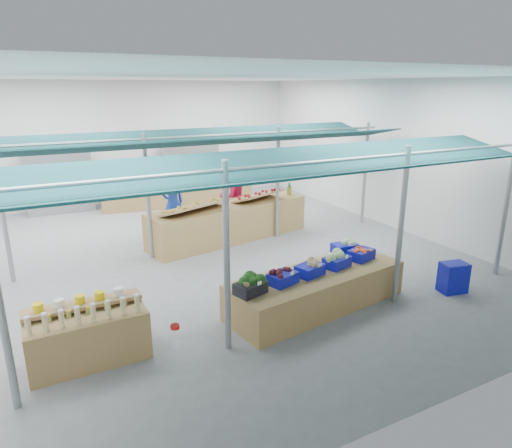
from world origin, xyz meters
The scene contains 24 objects.
floor centered at (0.00, 0.00, 0.00)m, with size 13.00×13.00×0.00m, color slate.
hall centered at (0.00, 1.44, 2.65)m, with size 13.00×13.00×13.00m.
pole_grid centered at (0.75, -1.75, 1.81)m, with size 10.00×4.60×3.00m.
awnings centered at (0.75, -1.75, 2.78)m, with size 9.50×7.08×0.30m.
back_shelving_left centered at (-2.50, 6.00, 1.00)m, with size 2.00×0.50×2.00m, color #B23F33.
back_shelving_right centered at (2.00, 6.00, 1.00)m, with size 2.00×0.50×2.00m, color #B23F33.
bottle_shelf centered at (-2.99, -3.31, 0.42)m, with size 1.71×1.06×1.04m.
veg_counter centered at (1.06, -3.46, 0.34)m, with size 3.53×1.18×0.69m, color #9C7744.
fruit_counter centered at (1.25, 0.91, 0.48)m, with size 4.52×1.08×0.97m, color #9C7744.
far_counter centered at (1.20, 5.13, 0.46)m, with size 5.08×1.02×0.91m, color #9C7744.
crate_stack centered at (3.87, -4.19, 0.31)m, with size 0.51×0.36×0.61m, color #0E139B.
vendor_left centered at (0.05, 2.01, 0.90)m, with size 0.66×0.43×1.81m, color #173397.
vendor_right centered at (1.85, 2.01, 0.90)m, with size 0.88×0.69×1.81m, color #B81642.
crate_broccoli centered at (-0.44, -3.68, 0.85)m, with size 0.58×0.48×0.35m.
crate_beets centered at (0.24, -3.58, 0.82)m, with size 0.58×0.48×0.29m.
crate_celeriac centered at (0.87, -3.49, 0.83)m, with size 0.58×0.48×0.31m.
crate_cabbage centered at (1.55, -3.39, 0.85)m, with size 0.58×0.48×0.35m.
crate_carrots centered at (2.23, -3.29, 0.80)m, with size 0.58×0.48×0.29m.
sparrow centered at (-0.58, -3.82, 0.93)m, with size 0.12×0.09×0.11m.
pole_ribbon centered at (-2.10, -4.87, 1.08)m, with size 0.12×0.12×0.28m.
apple_heap_yellow centered at (0.21, 0.61, 1.14)m, with size 2.02×1.33×0.27m.
apple_heap_red centered at (2.17, 0.96, 1.14)m, with size 1.65×1.19×0.27m.
pineapple centered at (3.28, 1.17, 1.15)m, with size 0.14×0.14×0.39m.
crate_extra centered at (2.16, -2.86, 0.83)m, with size 0.54×0.43×0.32m.
Camera 1 is at (-3.56, -9.85, 3.99)m, focal length 32.00 mm.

